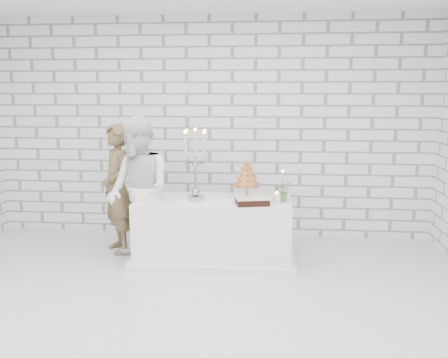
# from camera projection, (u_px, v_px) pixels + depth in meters

# --- Properties ---
(ground) EXTENTS (6.00, 5.00, 0.01)m
(ground) POSITION_uv_depth(u_px,v_px,m) (176.00, 312.00, 4.46)
(ground) COLOR silver
(ground) RESTS_ON ground
(wall_back) EXTENTS (6.00, 0.01, 3.00)m
(wall_back) POSITION_uv_depth(u_px,v_px,m) (210.00, 128.00, 6.64)
(wall_back) COLOR white
(wall_back) RESTS_ON ground
(wall_front) EXTENTS (6.00, 0.01, 3.00)m
(wall_front) POSITION_uv_depth(u_px,v_px,m) (35.00, 233.00, 1.74)
(wall_front) COLOR white
(wall_front) RESTS_ON ground
(cake_table) EXTENTS (1.80, 0.80, 0.75)m
(cake_table) POSITION_uv_depth(u_px,v_px,m) (214.00, 230.00, 5.75)
(cake_table) COLOR white
(cake_table) RESTS_ON ground
(groom) EXTENTS (0.65, 0.70, 1.61)m
(groom) POSITION_uv_depth(u_px,v_px,m) (117.00, 189.00, 6.03)
(groom) COLOR #473B27
(groom) RESTS_ON ground
(bride) EXTENTS (1.05, 1.07, 1.73)m
(bride) POSITION_uv_depth(u_px,v_px,m) (139.00, 191.00, 5.57)
(bride) COLOR white
(bride) RESTS_ON ground
(candelabra) EXTENTS (0.37, 0.37, 0.84)m
(candelabra) POSITION_uv_depth(u_px,v_px,m) (195.00, 165.00, 5.57)
(candelabra) COLOR #92929B
(candelabra) RESTS_ON cake_table
(croquembouche) EXTENTS (0.35, 0.35, 0.47)m
(croquembouche) POSITION_uv_depth(u_px,v_px,m) (247.00, 179.00, 5.72)
(croquembouche) COLOR brown
(croquembouche) RESTS_ON cake_table
(chocolate_cake) EXTENTS (0.40, 0.33, 0.08)m
(chocolate_cake) POSITION_uv_depth(u_px,v_px,m) (252.00, 201.00, 5.42)
(chocolate_cake) COLOR black
(chocolate_cake) RESTS_ON cake_table
(pillar_candle) EXTENTS (0.09, 0.09, 0.12)m
(pillar_candle) POSITION_uv_depth(u_px,v_px,m) (277.00, 198.00, 5.46)
(pillar_candle) COLOR white
(pillar_candle) RESTS_ON cake_table
(extra_taper) EXTENTS (0.08, 0.08, 0.32)m
(extra_taper) POSITION_uv_depth(u_px,v_px,m) (283.00, 185.00, 5.71)
(extra_taper) COLOR beige
(extra_taper) RESTS_ON cake_table
(flowers) EXTENTS (0.24, 0.21, 0.24)m
(flowers) POSITION_uv_depth(u_px,v_px,m) (283.00, 191.00, 5.57)
(flowers) COLOR #33642C
(flowers) RESTS_ON cake_table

